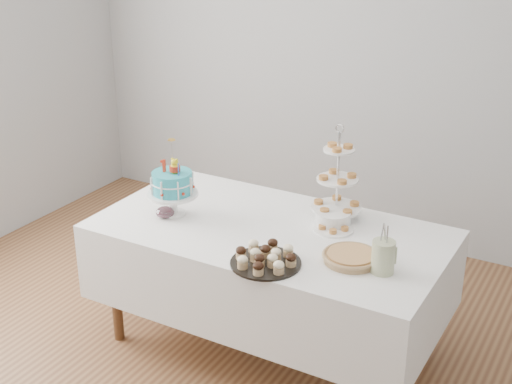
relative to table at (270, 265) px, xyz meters
The scene contains 12 objects.
floor 0.62m from the table, 90.00° to the right, with size 5.00×5.00×0.00m, color brown.
walls 0.86m from the table, 90.00° to the right, with size 5.04×4.04×2.70m.
table is the anchor object (origin of this frame).
birthday_cake 0.67m from the table, 168.76° to the right, with size 0.29×0.29×0.44m.
cupcake_tray 0.49m from the table, 64.52° to the right, with size 0.36×0.36×0.08m.
pie 0.61m from the table, 14.39° to the right, with size 0.29×0.29×0.05m.
tiered_stand 0.61m from the table, 49.79° to the left, with size 0.28×0.28×0.55m.
plate_stack 0.44m from the table, 37.70° to the left, with size 0.20×0.20×0.08m.
pastry_plate 0.42m from the table, 26.06° to the left, with size 0.22×0.22×0.03m.
jam_bowl_a 0.66m from the table, 164.18° to the right, with size 0.11×0.11×0.06m.
jam_bowl_b 0.89m from the table, behind, with size 0.09×0.09×0.06m.
utensil_pitcher 0.79m from the table, 12.95° to the right, with size 0.12×0.11×0.25m.
Camera 1 is at (1.67, -2.80, 2.46)m, focal length 50.00 mm.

